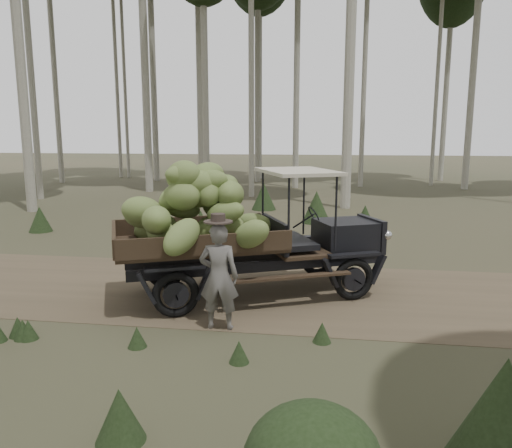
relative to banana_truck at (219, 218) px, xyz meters
name	(u,v)px	position (x,y,z in m)	size (l,w,h in m)	color
ground	(307,294)	(1.56, 0.41, -1.46)	(120.00, 120.00, 0.00)	#473D2B
dirt_track	(307,294)	(1.56, 0.41, -1.46)	(70.00, 4.00, 0.01)	brown
banana_truck	(219,218)	(0.00, 0.00, 0.00)	(5.17, 3.59, 2.57)	black
farmer	(219,275)	(0.31, -1.46, -0.62)	(0.61, 0.46, 1.78)	#5D5955
undergrowth	(140,305)	(-0.72, -2.05, -0.92)	(23.97, 23.41, 1.32)	#233319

